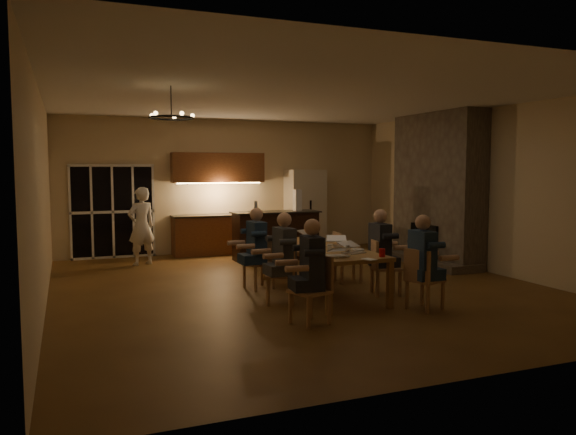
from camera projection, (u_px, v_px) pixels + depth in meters
The scene contains 43 objects.
floor at pixel (299, 287), 9.62m from camera, with size 9.00×9.00×0.00m, color brown.
back_wall at pixel (228, 186), 13.67m from camera, with size 8.00×0.04×3.20m, color beige.
left_wall at pixel (40, 199), 8.00m from camera, with size 0.04×9.00×3.20m, color beige.
right_wall at pixel (489, 191), 10.96m from camera, with size 0.04×9.00×3.20m, color beige.
ceiling at pixel (300, 97), 9.34m from camera, with size 8.00×9.00×0.04m, color white.
french_doors at pixel (113, 212), 12.67m from camera, with size 1.86×0.08×2.10m, color black.
fireplace at pixel (437, 189), 11.95m from camera, with size 0.58×2.50×3.20m, color #60584B.
kitchenette at pixel (219, 204), 13.29m from camera, with size 2.24×0.68×2.40m, color brown, non-canonical shape.
refrigerator at pixel (305, 210), 14.07m from camera, with size 0.90×0.68×2.00m, color beige.
dining_table at pixel (321, 270), 9.18m from camera, with size 1.10×2.77×0.75m, color #A27E41.
bar_island at pixel (276, 235), 12.51m from camera, with size 1.96×0.68×1.08m, color black.
chair_left_near at pixel (310, 290), 7.31m from camera, with size 0.44×0.44×0.89m, color tan, non-canonical shape.
chair_left_mid at pixel (280, 274), 8.44m from camera, with size 0.44×0.44×0.89m, color tan, non-canonical shape.
chair_left_far at pixel (259, 262), 9.48m from camera, with size 0.44×0.44×0.89m, color tan, non-canonical shape.
chair_right_near at pixel (425, 279), 8.06m from camera, with size 0.44×0.44×0.89m, color tan, non-canonical shape.
chair_right_mid at pixel (386, 267), 9.02m from camera, with size 0.44×0.44×0.89m, color tan, non-canonical shape.
chair_right_far at pixel (348, 257), 10.06m from camera, with size 0.44×0.44×0.89m, color tan, non-canonical shape.
person_left_near at pixel (312, 271), 7.33m from camera, with size 0.60×0.60×1.38m, color #25272F, non-canonical shape.
person_right_near at pixel (422, 263), 7.99m from camera, with size 0.60×0.60×1.38m, color navy, non-canonical shape.
person_left_mid at pixel (284, 258), 8.38m from camera, with size 0.60×0.60×1.38m, color #393E43, non-canonical shape.
person_right_mid at pixel (380, 252), 9.03m from camera, with size 0.60×0.60×1.38m, color #25272F, non-canonical shape.
person_left_far at pixel (257, 249), 9.36m from camera, with size 0.60×0.60×1.38m, color navy, non-canonical shape.
standing_person at pixel (141, 226), 11.82m from camera, with size 0.60×0.39×1.64m, color white.
chandelier at pixel (171, 118), 7.98m from camera, with size 0.64×0.64×0.03m, color black.
laptop_a at pixel (337, 249), 8.16m from camera, with size 0.32×0.28×0.23m, color silver, non-canonical shape.
laptop_b at pixel (354, 246), 8.49m from camera, with size 0.32×0.28×0.23m, color silver, non-canonical shape.
laptop_c at pixel (309, 241), 9.03m from camera, with size 0.32×0.28×0.23m, color silver, non-canonical shape.
laptop_d at pixel (337, 240), 9.22m from camera, with size 0.32×0.28×0.23m, color silver, non-canonical shape.
laptop_e at pixel (283, 234), 10.02m from camera, with size 0.32×0.28×0.23m, color silver, non-canonical shape.
laptop_f at pixel (311, 233), 10.15m from camera, with size 0.32×0.28×0.23m, color silver, non-canonical shape.
mug_front at pixel (330, 247), 8.77m from camera, with size 0.09×0.09×0.10m, color white.
mug_mid at pixel (313, 240), 9.65m from camera, with size 0.09×0.09×0.10m, color white.
mug_back at pixel (282, 239), 9.77m from camera, with size 0.08×0.08×0.10m, color white.
redcup_near at pixel (382, 253), 8.14m from camera, with size 0.09×0.09×0.12m, color #B50C0C.
redcup_mid at pixel (285, 241), 9.40m from camera, with size 0.09×0.09×0.12m, color #B50C0C.
can_silver at pixel (348, 249), 8.48m from camera, with size 0.06×0.06×0.12m, color #B2B2B7.
can_cola at pixel (282, 234), 10.46m from camera, with size 0.07×0.07×0.12m, color #3F0F0C.
plate_near at pixel (356, 250), 8.81m from camera, with size 0.27×0.27×0.02m, color white.
plate_left at pixel (333, 256), 8.15m from camera, with size 0.25×0.25×0.02m, color white.
plate_far at pixel (326, 240), 9.96m from camera, with size 0.27×0.27×0.02m, color white.
notepad at pixel (369, 259), 7.88m from camera, with size 0.14×0.20×0.01m, color white.
bar_bottle at pixel (256, 207), 12.23m from camera, with size 0.07×0.07×0.24m, color #99999E.
bar_blender at pixel (297, 200), 12.66m from camera, with size 0.15×0.15×0.48m, color silver.
Camera 1 is at (-3.68, -8.74, 2.03)m, focal length 35.00 mm.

